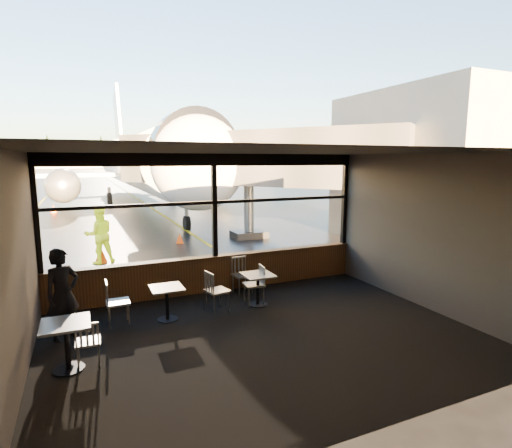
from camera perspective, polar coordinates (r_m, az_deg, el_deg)
ground_plane at (r=129.60m, az=-22.60°, el=6.91°), size 520.00×520.00×0.00m
carpet_floor at (r=7.93m, az=1.24°, el=-15.72°), size 8.00×6.00×0.01m
ceiling at (r=7.20m, az=1.34°, el=10.38°), size 8.00×6.00×0.04m
wall_left at (r=6.78m, az=-31.23°, el=-5.81°), size 0.04×6.00×3.50m
wall_right at (r=9.74m, az=23.14°, el=-1.04°), size 0.04×6.00×3.50m
wall_back at (r=4.92m, az=16.49°, el=-10.11°), size 8.00×0.04×3.50m
window_sill at (r=10.41m, az=-5.81°, el=-7.08°), size 8.00×0.28×0.90m
window_header at (r=10.00m, az=-6.07°, el=9.10°), size 8.00×0.18×0.30m
mullion_left at (r=9.63m, az=-28.94°, el=1.16°), size 0.12×0.12×2.60m
mullion_centre at (r=10.06m, az=-5.96°, el=2.54°), size 0.12×0.12×2.60m
mullion_right at (r=11.87m, az=12.52°, el=3.37°), size 0.12×0.12×2.60m
window_transom at (r=10.05m, az=-5.97°, el=3.11°), size 8.00×0.10×0.08m
airliner at (r=32.22m, az=-16.09°, el=13.30°), size 32.59×38.97×11.81m
jet_bridge at (r=16.46m, az=0.11°, el=5.51°), size 8.68×10.61×4.63m
cafe_table_near at (r=9.37m, az=0.26°, el=-9.36°), size 0.68×0.68×0.75m
cafe_table_mid at (r=8.75m, az=-12.58°, el=-11.04°), size 0.66×0.66×0.72m
cafe_table_left at (r=7.30m, az=-25.37°, el=-15.55°), size 0.73×0.73×0.80m
chair_near_e at (r=9.42m, az=-0.31°, el=-8.71°), size 0.54×0.54×0.92m
chair_near_w at (r=8.98m, az=-5.53°, el=-9.54°), size 0.61×0.61×0.95m
chair_near_n at (r=10.14m, az=-1.97°, el=-7.38°), size 0.55×0.55×0.93m
chair_mid_w at (r=8.74m, az=-19.10°, el=-10.58°), size 0.52×0.52×0.94m
chair_left_s at (r=7.33m, az=-22.89°, el=-15.30°), size 0.45×0.45×0.80m
passenger at (r=8.36m, az=-25.91°, el=-9.03°), size 0.76×0.67×1.74m
ground_crew at (r=13.96m, az=-21.49°, el=-1.44°), size 1.02×0.85×1.89m
cone_nose at (r=16.52m, az=-10.86°, el=-1.98°), size 0.31×0.31×0.43m
cone_wing at (r=28.79m, az=-26.94°, el=1.96°), size 0.38×0.38×0.52m
terminal_annex at (r=17.75m, az=23.77°, el=7.23°), size 5.00×7.00×6.00m
hangar_mid at (r=194.55m, az=-23.18°, el=8.84°), size 38.00×15.00×10.00m
hangar_right at (r=197.85m, az=-5.28°, el=9.81°), size 50.00×20.00×12.00m
fuel_tank_a at (r=193.41m, az=-32.11°, el=7.60°), size 8.00×8.00×6.00m
fuel_tank_b at (r=192.27m, az=-29.14°, el=7.84°), size 8.00×8.00×6.00m
fuel_tank_c at (r=191.65m, az=-26.14°, el=8.06°), size 8.00×8.00×6.00m
treeline at (r=219.56m, az=-23.30°, el=9.04°), size 360.00×3.00×12.00m
cone_extra at (r=14.12m, az=-21.29°, el=-4.08°), size 0.39×0.39×0.55m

